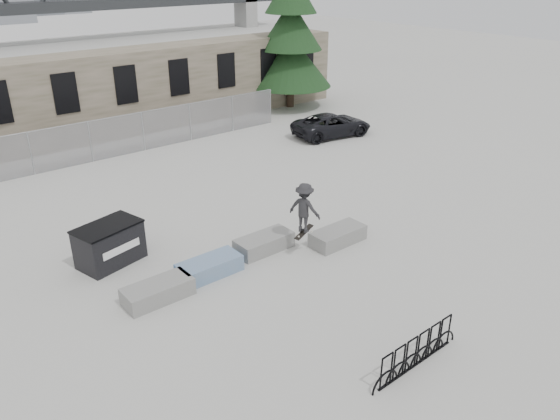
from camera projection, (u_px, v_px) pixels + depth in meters
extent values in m
plane|color=#B2B2AD|center=(243.00, 262.00, 17.72)|extent=(120.00, 120.00, 0.00)
cube|color=#675F4C|center=(59.00, 102.00, 28.21)|extent=(36.00, 2.50, 4.50)
cube|color=black|center=(65.00, 93.00, 27.04)|extent=(1.20, 0.12, 2.00)
cube|color=black|center=(126.00, 85.00, 28.88)|extent=(1.20, 0.12, 2.00)
cube|color=black|center=(179.00, 77.00, 30.72)|extent=(1.20, 0.12, 2.00)
cube|color=black|center=(226.00, 71.00, 32.55)|extent=(1.20, 0.12, 2.00)
cube|color=black|center=(268.00, 65.00, 34.39)|extent=(1.20, 0.12, 2.00)
cube|color=black|center=(306.00, 59.00, 36.22)|extent=(1.20, 0.12, 2.00)
cylinder|color=gray|center=(31.00, 154.00, 24.52)|extent=(0.06, 0.06, 2.00)
cylinder|color=gray|center=(90.00, 142.00, 26.10)|extent=(0.06, 0.06, 2.00)
cylinder|color=gray|center=(143.00, 131.00, 27.67)|extent=(0.06, 0.06, 2.00)
cylinder|color=gray|center=(190.00, 122.00, 29.25)|extent=(0.06, 0.06, 2.00)
cylinder|color=gray|center=(232.00, 114.00, 30.83)|extent=(0.06, 0.06, 2.00)
cylinder|color=gray|center=(271.00, 106.00, 32.41)|extent=(0.06, 0.06, 2.00)
cube|color=#99999E|center=(90.00, 142.00, 26.10)|extent=(22.00, 0.02, 2.00)
cylinder|color=gray|center=(87.00, 122.00, 25.68)|extent=(22.00, 0.04, 0.04)
cube|color=gray|center=(158.00, 291.00, 15.70)|extent=(2.00, 0.90, 0.52)
cube|color=#2D471E|center=(157.00, 285.00, 15.62)|extent=(1.76, 0.66, 0.10)
cube|color=#396BAD|center=(210.00, 267.00, 16.93)|extent=(2.00, 0.90, 0.52)
cube|color=#2D471E|center=(209.00, 262.00, 16.85)|extent=(1.76, 0.66, 0.10)
cube|color=gray|center=(264.00, 243.00, 18.37)|extent=(2.00, 0.90, 0.52)
cube|color=#2D471E|center=(264.00, 238.00, 18.29)|extent=(1.76, 0.66, 0.10)
cube|color=gray|center=(338.00, 236.00, 18.85)|extent=(2.00, 0.90, 0.52)
cube|color=#2D471E|center=(338.00, 231.00, 18.76)|extent=(1.76, 0.66, 0.10)
cube|color=black|center=(110.00, 245.00, 17.46)|extent=(2.21, 1.63, 1.29)
cube|color=black|center=(107.00, 226.00, 17.19)|extent=(2.26, 1.69, 0.06)
cube|color=white|center=(122.00, 249.00, 17.11)|extent=(1.35, 0.35, 0.25)
cube|color=black|center=(415.00, 365.00, 13.23)|extent=(2.70, 0.09, 0.04)
torus|color=black|center=(386.00, 371.00, 12.39)|extent=(0.89, 0.06, 0.89)
torus|color=black|center=(399.00, 363.00, 12.65)|extent=(0.89, 0.06, 0.89)
torus|color=black|center=(411.00, 355.00, 12.91)|extent=(0.89, 0.06, 0.89)
torus|color=black|center=(423.00, 347.00, 13.18)|extent=(0.89, 0.06, 0.89)
torus|color=black|center=(434.00, 339.00, 13.44)|extent=(0.89, 0.06, 0.89)
torus|color=black|center=(445.00, 332.00, 13.70)|extent=(0.89, 0.06, 0.89)
cylinder|color=#38281E|center=(290.00, 90.00, 35.94)|extent=(0.50, 0.50, 2.17)
cone|color=black|center=(290.00, 61.00, 35.14)|extent=(5.32, 5.32, 3.20)
cone|color=black|center=(291.00, 25.00, 34.21)|extent=(4.02, 4.02, 3.00)
cube|color=#2D3033|center=(26.00, 8.00, 60.48)|extent=(70.00, 3.00, 1.20)
cube|color=gray|center=(246.00, 12.00, 78.53)|extent=(2.00, 3.00, 4.00)
imported|color=black|center=(332.00, 125.00, 30.12)|extent=(4.80, 2.83, 1.25)
imported|color=#262628|center=(304.00, 208.00, 17.57)|extent=(0.98, 1.24, 1.68)
cube|color=black|center=(304.00, 232.00, 17.93)|extent=(0.78, 0.30, 0.30)
cylinder|color=beige|center=(299.00, 237.00, 17.74)|extent=(0.06, 0.03, 0.06)
cylinder|color=beige|center=(296.00, 235.00, 17.84)|extent=(0.06, 0.03, 0.06)
cylinder|color=beige|center=(312.00, 232.00, 18.07)|extent=(0.06, 0.03, 0.06)
cylinder|color=beige|center=(309.00, 230.00, 18.16)|extent=(0.06, 0.03, 0.06)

